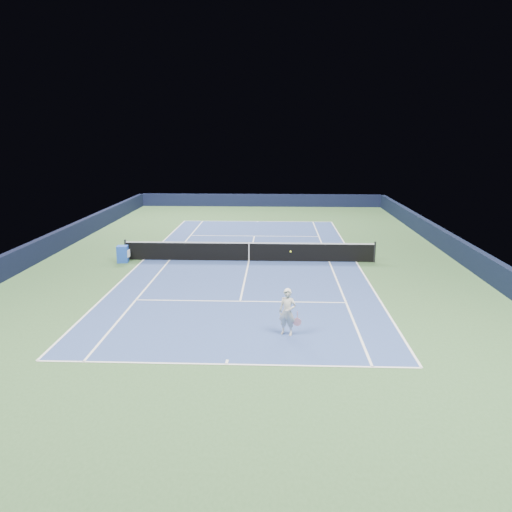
{
  "coord_description": "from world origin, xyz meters",
  "views": [
    {
      "loc": [
        1.37,
        -24.84,
        6.37
      ],
      "look_at": [
        0.48,
        -3.0,
        1.0
      ],
      "focal_mm": 35.0,
      "sensor_mm": 36.0,
      "label": 1
    }
  ],
  "objects": [
    {
      "name": "ground",
      "position": [
        0.0,
        0.0,
        0.0
      ],
      "size": [
        40.0,
        40.0,
        0.0
      ],
      "primitive_type": "plane",
      "color": "#32552E",
      "rests_on": "ground"
    },
    {
      "name": "wall_far",
      "position": [
        0.0,
        19.82,
        0.55
      ],
      "size": [
        22.0,
        0.35,
        1.1
      ],
      "primitive_type": "cube",
      "color": "#111533",
      "rests_on": "ground"
    },
    {
      "name": "wall_right",
      "position": [
        10.82,
        0.0,
        0.55
      ],
      "size": [
        0.35,
        40.0,
        1.1
      ],
      "primitive_type": "cube",
      "color": "black",
      "rests_on": "ground"
    },
    {
      "name": "wall_left",
      "position": [
        -10.82,
        0.0,
        0.55
      ],
      "size": [
        0.35,
        40.0,
        1.1
      ],
      "primitive_type": "cube",
      "color": "black",
      "rests_on": "ground"
    },
    {
      "name": "court_surface",
      "position": [
        0.0,
        0.0,
        0.0
      ],
      "size": [
        10.97,
        23.77,
        0.01
      ],
      "primitive_type": "cube",
      "color": "navy",
      "rests_on": "ground"
    },
    {
      "name": "baseline_far",
      "position": [
        0.0,
        11.88,
        0.01
      ],
      "size": [
        10.97,
        0.08,
        0.0
      ],
      "primitive_type": "cube",
      "color": "white",
      "rests_on": "ground"
    },
    {
      "name": "baseline_near",
      "position": [
        0.0,
        -11.88,
        0.01
      ],
      "size": [
        10.97,
        0.08,
        0.0
      ],
      "primitive_type": "cube",
      "color": "white",
      "rests_on": "ground"
    },
    {
      "name": "sideline_doubles_right",
      "position": [
        5.49,
        0.0,
        0.01
      ],
      "size": [
        0.08,
        23.77,
        0.0
      ],
      "primitive_type": "cube",
      "color": "white",
      "rests_on": "ground"
    },
    {
      "name": "sideline_doubles_left",
      "position": [
        -5.49,
        0.0,
        0.01
      ],
      "size": [
        0.08,
        23.77,
        0.0
      ],
      "primitive_type": "cube",
      "color": "white",
      "rests_on": "ground"
    },
    {
      "name": "sideline_singles_right",
      "position": [
        4.12,
        0.0,
        0.01
      ],
      "size": [
        0.08,
        23.77,
        0.0
      ],
      "primitive_type": "cube",
      "color": "white",
      "rests_on": "ground"
    },
    {
      "name": "sideline_singles_left",
      "position": [
        -4.12,
        0.0,
        0.01
      ],
      "size": [
        0.08,
        23.77,
        0.0
      ],
      "primitive_type": "cube",
      "color": "white",
      "rests_on": "ground"
    },
    {
      "name": "service_line_far",
      "position": [
        0.0,
        6.4,
        0.01
      ],
      "size": [
        8.23,
        0.08,
        0.0
      ],
      "primitive_type": "cube",
      "color": "white",
      "rests_on": "ground"
    },
    {
      "name": "service_line_near",
      "position": [
        0.0,
        -6.4,
        0.01
      ],
      "size": [
        8.23,
        0.08,
        0.0
      ],
      "primitive_type": "cube",
      "color": "white",
      "rests_on": "ground"
    },
    {
      "name": "center_service_line",
      "position": [
        0.0,
        0.0,
        0.01
      ],
      "size": [
        0.08,
        12.8,
        0.0
      ],
      "primitive_type": "cube",
      "color": "white",
      "rests_on": "ground"
    },
    {
      "name": "center_mark_far",
      "position": [
        0.0,
        11.73,
        0.01
      ],
      "size": [
        0.08,
        0.3,
        0.0
      ],
      "primitive_type": "cube",
      "color": "white",
      "rests_on": "ground"
    },
    {
      "name": "center_mark_near",
      "position": [
        0.0,
        -11.73,
        0.01
      ],
      "size": [
        0.08,
        0.3,
        0.0
      ],
      "primitive_type": "cube",
      "color": "white",
      "rests_on": "ground"
    },
    {
      "name": "tennis_net",
      "position": [
        0.0,
        0.0,
        0.5
      ],
      "size": [
        12.9,
        0.1,
        1.07
      ],
      "color": "black",
      "rests_on": "ground"
    },
    {
      "name": "sponsor_cube",
      "position": [
        -6.4,
        -0.54,
        0.43
      ],
      "size": [
        0.62,
        0.53,
        0.86
      ],
      "color": "blue",
      "rests_on": "ground"
    },
    {
      "name": "tennis_player",
      "position": [
        1.77,
        -9.63,
        0.78
      ],
      "size": [
        0.79,
        1.31,
        2.57
      ],
      "color": "silver",
      "rests_on": "ground"
    }
  ]
}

